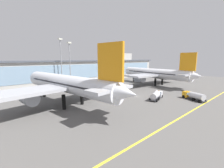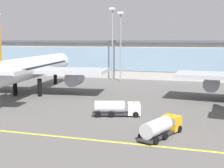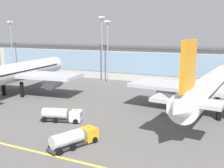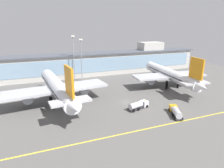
% 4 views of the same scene
% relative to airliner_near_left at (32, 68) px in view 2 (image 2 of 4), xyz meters
% --- Properties ---
extents(ground_plane, '(205.13, 205.13, 0.00)m').
position_rel_airliner_near_left_xyz_m(ground_plane, '(25.99, -8.17, -6.90)').
color(ground_plane, '#5B5956').
extents(taxiway_centreline_stripe, '(164.11, 0.50, 0.01)m').
position_rel_airliner_near_left_xyz_m(taxiway_centreline_stripe, '(25.99, -30.17, -6.89)').
color(taxiway_centreline_stripe, yellow).
rests_on(taxiway_centreline_stripe, ground).
extents(terminal_building, '(149.52, 14.00, 19.25)m').
position_rel_airliner_near_left_xyz_m(terminal_building, '(27.60, 42.06, 0.53)').
color(terminal_building, beige).
rests_on(terminal_building, ground).
extents(airliner_near_left, '(40.66, 53.16, 18.87)m').
position_rel_airliner_near_left_xyz_m(airliner_near_left, '(0.00, 0.00, 0.00)').
color(airliner_near_left, black).
rests_on(airliner_near_left, ground).
extents(fuel_tanker_truck, '(5.87, 9.27, 2.90)m').
position_rel_airliner_near_left_xyz_m(fuel_tanker_truck, '(37.29, -25.58, -5.39)').
color(fuel_tanker_truck, black).
rests_on(fuel_tanker_truck, ground).
extents(baggage_tug_near, '(9.36, 5.01, 2.90)m').
position_rel_airliner_near_left_xyz_m(baggage_tug_near, '(27.94, -15.95, -5.39)').
color(baggage_tug_near, black).
rests_on(baggage_tug_near, ground).
extents(apron_light_mast_centre, '(1.80, 1.80, 25.34)m').
position_rel_airliner_near_left_xyz_m(apron_light_mast_centre, '(12.91, 32.22, 9.50)').
color(apron_light_mast_centre, gray).
rests_on(apron_light_mast_centre, ground).
extents(apron_light_mast_east, '(1.80, 1.80, 23.60)m').
position_rel_airliner_near_left_xyz_m(apron_light_mast_east, '(16.60, 29.73, 8.54)').
color(apron_light_mast_east, gray).
rests_on(apron_light_mast_east, ground).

